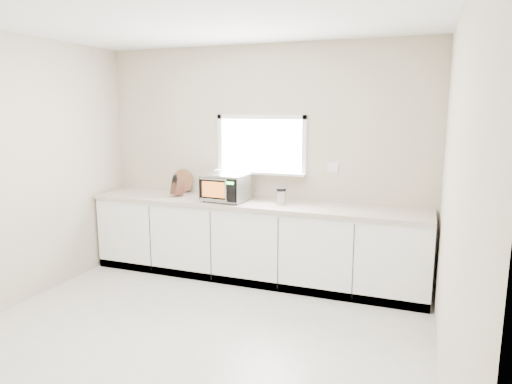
% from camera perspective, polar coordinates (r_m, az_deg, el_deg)
% --- Properties ---
extents(ground, '(4.00, 4.00, 0.00)m').
position_cam_1_polar(ground, '(4.08, -9.33, -18.65)').
color(ground, beige).
rests_on(ground, ground).
extents(back_wall, '(4.00, 0.17, 2.70)m').
position_cam_1_polar(back_wall, '(5.42, 0.72, 3.96)').
color(back_wall, '#B8AF92').
rests_on(back_wall, ground).
extents(cabinets, '(3.92, 0.60, 0.88)m').
position_cam_1_polar(cabinets, '(5.34, -0.38, -6.28)').
color(cabinets, white).
rests_on(cabinets, ground).
extents(countertop, '(3.92, 0.64, 0.04)m').
position_cam_1_polar(countertop, '(5.21, -0.43, -1.46)').
color(countertop, '#C2AFA0').
rests_on(countertop, cabinets).
extents(microwave, '(0.51, 0.43, 0.32)m').
position_cam_1_polar(microwave, '(5.25, -3.86, 0.64)').
color(microwave, black).
rests_on(microwave, countertop).
extents(knife_block, '(0.13, 0.20, 0.27)m').
position_cam_1_polar(knife_block, '(5.60, -9.77, 0.63)').
color(knife_block, '#4A271A').
rests_on(knife_block, countertop).
extents(cutting_board, '(0.29, 0.07, 0.29)m').
position_cam_1_polar(cutting_board, '(5.85, -9.21, 1.35)').
color(cutting_board, '#945639').
rests_on(cutting_board, countertop).
extents(coffee_grinder, '(0.13, 0.13, 0.19)m').
position_cam_1_polar(coffee_grinder, '(5.08, 3.17, -0.51)').
color(coffee_grinder, '#AFB2B7').
rests_on(coffee_grinder, countertop).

